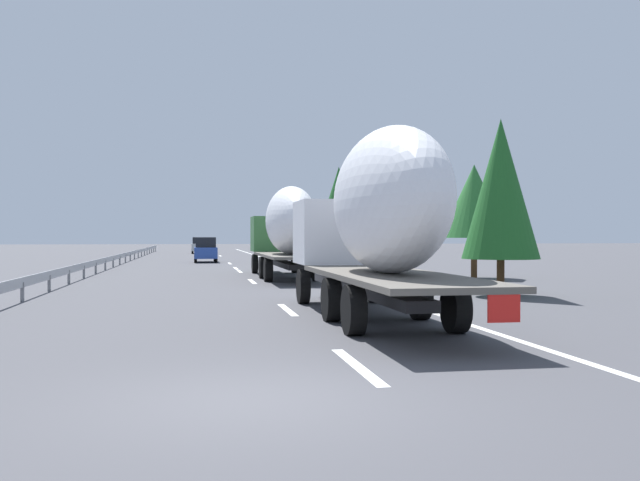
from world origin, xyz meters
TOP-DOWN VIEW (x-y plane):
  - ground_plane at (40.00, 0.00)m, footprint 260.00×260.00m
  - lane_stripe_0 at (2.00, -1.80)m, footprint 3.20×0.20m
  - lane_stripe_1 at (10.52, -1.80)m, footprint 3.20×0.20m
  - lane_stripe_2 at (22.78, -1.80)m, footprint 3.20×0.20m
  - lane_stripe_3 at (31.93, -1.80)m, footprint 3.20×0.20m
  - lane_stripe_4 at (35.80, -1.80)m, footprint 3.20×0.20m
  - lane_stripe_5 at (43.85, -1.80)m, footprint 3.20×0.20m
  - lane_stripe_6 at (63.89, -1.80)m, footprint 3.20×0.20m
  - lane_stripe_7 at (78.22, -1.80)m, footprint 3.20×0.20m
  - lane_stripe_8 at (81.35, -1.80)m, footprint 3.20×0.20m
  - edge_line_right at (45.00, -5.50)m, footprint 110.00×0.20m
  - truck_lead at (24.68, -3.60)m, footprint 13.26×2.55m
  - truck_trailing at (7.78, -3.60)m, footprint 12.53×2.55m
  - car_blue_sedan at (46.63, -0.07)m, footprint 4.31×1.75m
  - car_silver_hatch at (74.18, 0.22)m, footprint 4.44×1.86m
  - road_sign at (47.02, -6.70)m, footprint 0.10×0.90m
  - tree_0 at (61.00, -12.74)m, footprint 3.22×3.22m
  - tree_1 at (89.62, -12.05)m, footprint 3.94×3.94m
  - tree_2 at (45.24, -10.36)m, footprint 3.76×3.76m
  - tree_3 at (79.75, -9.89)m, footprint 3.66×3.66m
  - tree_4 at (23.43, -12.56)m, footprint 3.26×3.26m
  - tree_5 at (13.76, -9.53)m, footprint 2.63×2.63m
  - guardrail_median at (43.00, 6.00)m, footprint 94.00×0.10m

SIDE VIEW (x-z plane):
  - ground_plane at x=40.00m, z-range 0.00..0.00m
  - lane_stripe_0 at x=2.00m, z-range 0.00..0.01m
  - lane_stripe_1 at x=10.52m, z-range 0.00..0.01m
  - lane_stripe_2 at x=22.78m, z-range 0.00..0.01m
  - lane_stripe_3 at x=31.93m, z-range 0.00..0.01m
  - lane_stripe_4 at x=35.80m, z-range 0.00..0.01m
  - lane_stripe_5 at x=43.85m, z-range 0.00..0.01m
  - lane_stripe_6 at x=63.89m, z-range 0.00..0.01m
  - lane_stripe_7 at x=78.22m, z-range 0.00..0.01m
  - lane_stripe_8 at x=81.35m, z-range 0.00..0.01m
  - edge_line_right at x=45.00m, z-range 0.00..0.01m
  - guardrail_median at x=43.00m, z-range 0.20..0.96m
  - car_silver_hatch at x=74.18m, z-range 0.00..1.90m
  - car_blue_sedan at x=46.63m, z-range 0.00..1.93m
  - road_sign at x=47.02m, z-range 0.60..3.70m
  - truck_lead at x=24.68m, z-range 0.29..4.59m
  - truck_trailing at x=7.78m, z-range 0.27..4.75m
  - tree_1 at x=89.62m, z-range 0.84..6.39m
  - tree_5 at x=13.76m, z-range 0.62..6.66m
  - tree_0 at x=61.00m, z-range 0.79..6.57m
  - tree_4 at x=23.43m, z-range 0.96..6.46m
  - tree_3 at x=79.75m, z-range 0.76..7.05m
  - tree_2 at x=45.24m, z-range 0.76..8.23m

